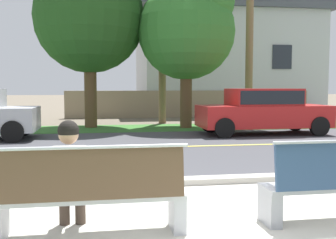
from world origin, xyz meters
The scene contains 13 objects.
ground_plane centered at (0.00, 8.00, 0.00)m, with size 140.00×140.00×0.00m, color #665B4C.
sidewalk_pavement centered at (0.00, 0.40, 0.01)m, with size 44.00×3.60×0.01m, color beige.
curb_edge centered at (0.00, 2.35, 0.06)m, with size 44.00×0.30×0.11m, color #ADA89E.
street_asphalt centered at (0.00, 6.50, 0.00)m, with size 52.00×8.00×0.01m, color #424247.
road_centre_line centered at (0.00, 6.50, 0.01)m, with size 48.00×0.14×0.01m, color #E0CC4C.
far_verge_grass centered at (0.00, 11.54, 0.01)m, with size 48.00×2.80×0.02m, color #38702D.
bench_left centered at (-1.49, 0.21, 0.46)m, with size 2.02×0.48×1.01m.
seated_person_white centered at (-1.71, 0.38, 0.68)m, with size 0.52×0.68×1.25m.
car_red_far centered at (4.03, 8.90, 0.85)m, with size 4.30×1.86×1.54m.
shade_tree_far_left centered at (-1.61, 12.06, 4.57)m, with size 4.26×4.26×7.03m.
shade_tree_left centered at (2.03, 11.32, 4.00)m, with size 3.73×3.73×6.16m.
garden_wall centered at (3.35, 16.94, 0.70)m, with size 13.00×0.36×1.40m, color gray.
house_across_street centered at (6.12, 20.13, 3.27)m, with size 11.00×6.91×6.45m.
Camera 1 is at (-1.37, -4.06, 1.60)m, focal length 43.52 mm.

